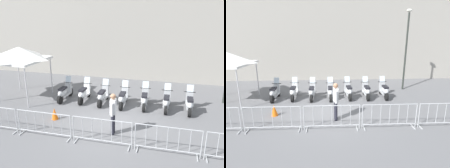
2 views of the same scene
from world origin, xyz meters
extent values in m
plane|color=slate|center=(0.00, 0.00, 0.00)|extent=(120.00, 120.00, 0.00)
cylinder|color=black|center=(-3.47, 2.69, 0.24)|extent=(0.15, 0.48, 0.48)
cylinder|color=black|center=(-3.43, 1.45, 0.24)|extent=(0.15, 0.48, 0.48)
cube|color=#B7BABC|center=(-3.45, 2.07, 0.28)|extent=(0.31, 0.88, 0.10)
ellipsoid|color=#B7BABC|center=(-3.44, 1.79, 0.52)|extent=(0.39, 0.85, 0.40)
cube|color=black|center=(-3.44, 1.82, 0.74)|extent=(0.30, 0.61, 0.10)
cube|color=#B7BABC|center=(-3.46, 2.50, 0.55)|extent=(0.34, 0.15, 0.60)
cylinder|color=black|center=(-3.46, 2.50, 0.88)|extent=(0.56, 0.05, 0.04)
cube|color=silver|center=(-3.47, 2.55, 1.06)|extent=(0.32, 0.15, 0.35)
cube|color=#B7BABC|center=(-3.47, 2.69, 0.51)|extent=(0.21, 0.33, 0.06)
cylinder|color=black|center=(-2.40, 2.88, 0.24)|extent=(0.17, 0.49, 0.48)
cylinder|color=black|center=(-2.32, 1.64, 0.24)|extent=(0.17, 0.49, 0.48)
cube|color=white|center=(-2.36, 2.26, 0.28)|extent=(0.34, 0.88, 0.10)
ellipsoid|color=white|center=(-2.34, 1.98, 0.52)|extent=(0.41, 0.86, 0.40)
cube|color=black|center=(-2.34, 2.01, 0.74)|extent=(0.32, 0.62, 0.10)
cube|color=white|center=(-2.39, 2.69, 0.55)|extent=(0.35, 0.16, 0.60)
cylinder|color=black|center=(-2.39, 2.69, 0.88)|extent=(0.56, 0.07, 0.04)
cube|color=silver|center=(-2.39, 2.74, 1.06)|extent=(0.33, 0.16, 0.35)
cube|color=white|center=(-2.40, 2.88, 0.51)|extent=(0.22, 0.33, 0.06)
cylinder|color=black|center=(-1.28, 2.85, 0.24)|extent=(0.16, 0.49, 0.48)
cylinder|color=black|center=(-1.22, 1.61, 0.24)|extent=(0.16, 0.49, 0.48)
cube|color=#B7BABC|center=(-1.25, 2.23, 0.28)|extent=(0.32, 0.88, 0.10)
ellipsoid|color=#B7BABC|center=(-1.24, 1.95, 0.52)|extent=(0.40, 0.86, 0.40)
cube|color=black|center=(-1.24, 1.98, 0.74)|extent=(0.31, 0.61, 0.10)
cube|color=#B7BABC|center=(-1.27, 2.66, 0.55)|extent=(0.35, 0.16, 0.60)
cylinder|color=black|center=(-1.27, 2.66, 0.88)|extent=(0.56, 0.06, 0.04)
cube|color=silver|center=(-1.27, 2.71, 1.06)|extent=(0.33, 0.16, 0.35)
cube|color=#B7BABC|center=(-1.28, 2.85, 0.51)|extent=(0.22, 0.33, 0.06)
cylinder|color=black|center=(-0.19, 2.89, 0.24)|extent=(0.17, 0.49, 0.48)
cylinder|color=black|center=(-0.10, 1.65, 0.24)|extent=(0.17, 0.49, 0.48)
cube|color=#B7BABC|center=(-0.14, 2.27, 0.28)|extent=(0.34, 0.89, 0.10)
ellipsoid|color=#B7BABC|center=(-0.13, 1.99, 0.52)|extent=(0.42, 0.86, 0.40)
cube|color=black|center=(-0.13, 2.02, 0.74)|extent=(0.32, 0.62, 0.10)
cube|color=#B7BABC|center=(-0.18, 2.70, 0.55)|extent=(0.35, 0.16, 0.60)
cylinder|color=black|center=(-0.18, 2.70, 0.88)|extent=(0.56, 0.07, 0.04)
cube|color=silver|center=(-0.18, 2.75, 1.06)|extent=(0.33, 0.16, 0.35)
cube|color=#B7BABC|center=(-0.19, 2.89, 0.51)|extent=(0.22, 0.33, 0.06)
cylinder|color=black|center=(0.87, 3.05, 0.24)|extent=(0.20, 0.49, 0.48)
cylinder|color=black|center=(1.03, 1.82, 0.24)|extent=(0.20, 0.49, 0.48)
cube|color=#B7BABC|center=(0.95, 2.43, 0.28)|extent=(0.39, 0.90, 0.10)
ellipsoid|color=#B7BABC|center=(0.99, 2.15, 0.52)|extent=(0.47, 0.88, 0.40)
cube|color=black|center=(0.98, 2.19, 0.74)|extent=(0.36, 0.63, 0.10)
cube|color=#B7BABC|center=(0.89, 2.86, 0.55)|extent=(0.36, 0.18, 0.60)
cylinder|color=black|center=(0.89, 2.86, 0.88)|extent=(0.56, 0.11, 0.04)
cube|color=silver|center=(0.89, 2.91, 1.06)|extent=(0.34, 0.18, 0.35)
cube|color=#B7BABC|center=(0.87, 3.05, 0.51)|extent=(0.24, 0.34, 0.06)
cylinder|color=black|center=(2.02, 3.08, 0.24)|extent=(0.17, 0.49, 0.48)
cylinder|color=black|center=(2.09, 1.84, 0.24)|extent=(0.17, 0.49, 0.48)
cube|color=#B7BABC|center=(2.06, 2.46, 0.28)|extent=(0.33, 0.88, 0.10)
ellipsoid|color=#B7BABC|center=(2.07, 2.18, 0.52)|extent=(0.41, 0.86, 0.40)
cube|color=black|center=(2.07, 2.21, 0.74)|extent=(0.31, 0.62, 0.10)
cube|color=#B7BABC|center=(2.03, 2.90, 0.55)|extent=(0.35, 0.16, 0.60)
cylinder|color=black|center=(2.03, 2.90, 0.88)|extent=(0.56, 0.07, 0.04)
cube|color=silver|center=(2.03, 2.94, 1.06)|extent=(0.33, 0.16, 0.35)
cube|color=#B7BABC|center=(2.02, 3.08, 0.51)|extent=(0.22, 0.33, 0.06)
cylinder|color=black|center=(3.12, 3.18, 0.24)|extent=(0.17, 0.49, 0.48)
cylinder|color=black|center=(3.19, 1.94, 0.24)|extent=(0.17, 0.49, 0.48)
cube|color=#B7BABC|center=(3.16, 2.56, 0.28)|extent=(0.33, 0.88, 0.10)
ellipsoid|color=#B7BABC|center=(3.17, 2.28, 0.52)|extent=(0.41, 0.86, 0.40)
cube|color=black|center=(3.17, 2.31, 0.74)|extent=(0.31, 0.62, 0.10)
cube|color=#B7BABC|center=(3.13, 2.99, 0.55)|extent=(0.35, 0.16, 0.60)
cylinder|color=black|center=(3.13, 2.99, 0.88)|extent=(0.56, 0.07, 0.04)
cube|color=silver|center=(3.13, 3.04, 1.06)|extent=(0.33, 0.16, 0.35)
cube|color=#B7BABC|center=(3.12, 3.18, 0.51)|extent=(0.22, 0.33, 0.06)
cube|color=#B2B5B7|center=(-3.62, -1.85, 0.02)|extent=(0.07, 0.44, 0.04)
cylinder|color=#B2B5B7|center=(-3.53, -1.85, 0.53)|extent=(0.04, 0.04, 1.05)
cylinder|color=#B2B5B7|center=(-4.28, -1.90, 0.61)|extent=(0.02, 0.02, 0.87)
cylinder|color=#B2B5B7|center=(-3.90, -1.87, 0.61)|extent=(0.02, 0.02, 0.87)
cube|color=#B2B5B7|center=(-3.32, -1.83, 0.02)|extent=(0.07, 0.44, 0.04)
cube|color=#B2B5B7|center=(-1.24, -1.70, 0.02)|extent=(0.07, 0.44, 0.04)
cylinder|color=#B2B5B7|center=(-3.41, -1.84, 0.53)|extent=(0.04, 0.04, 1.05)
cylinder|color=#B2B5B7|center=(-1.15, -1.70, 0.53)|extent=(0.04, 0.04, 1.05)
cylinder|color=#B2B5B7|center=(-2.28, -1.77, 1.05)|extent=(2.26, 0.18, 0.04)
cylinder|color=#B2B5B7|center=(-2.28, -1.77, 0.18)|extent=(2.26, 0.18, 0.04)
cylinder|color=#B2B5B7|center=(-3.03, -1.82, 0.61)|extent=(0.02, 0.02, 0.87)
cylinder|color=#B2B5B7|center=(-2.65, -1.79, 0.61)|extent=(0.02, 0.02, 0.87)
cylinder|color=#B2B5B7|center=(-2.28, -1.77, 0.61)|extent=(0.02, 0.02, 0.87)
cylinder|color=#B2B5B7|center=(-1.90, -1.74, 0.61)|extent=(0.02, 0.02, 0.87)
cylinder|color=#B2B5B7|center=(-1.52, -1.72, 0.61)|extent=(0.02, 0.02, 0.87)
cube|color=#B2B5B7|center=(-0.94, -1.68, 0.02)|extent=(0.07, 0.44, 0.04)
cube|color=#B2B5B7|center=(1.14, -1.55, 0.02)|extent=(0.07, 0.44, 0.04)
cylinder|color=#B2B5B7|center=(-1.03, -1.69, 0.53)|extent=(0.04, 0.04, 1.05)
cylinder|color=#B2B5B7|center=(1.23, -1.54, 0.53)|extent=(0.04, 0.04, 1.05)
cylinder|color=#B2B5B7|center=(0.10, -1.62, 1.05)|extent=(2.26, 0.18, 0.04)
cylinder|color=#B2B5B7|center=(0.10, -1.62, 0.18)|extent=(2.26, 0.18, 0.04)
cylinder|color=#B2B5B7|center=(-0.65, -1.66, 0.61)|extent=(0.02, 0.02, 0.87)
cylinder|color=#B2B5B7|center=(-0.27, -1.64, 0.61)|extent=(0.02, 0.02, 0.87)
cylinder|color=#B2B5B7|center=(0.10, -1.62, 0.61)|extent=(0.02, 0.02, 0.87)
cylinder|color=#B2B5B7|center=(0.48, -1.59, 0.61)|extent=(0.02, 0.02, 0.87)
cylinder|color=#B2B5B7|center=(0.86, -1.57, 0.61)|extent=(0.02, 0.02, 0.87)
cube|color=#B2B5B7|center=(1.44, -1.53, 0.02)|extent=(0.07, 0.44, 0.04)
cube|color=#B2B5B7|center=(3.52, -1.40, 0.02)|extent=(0.07, 0.44, 0.04)
cylinder|color=#B2B5B7|center=(1.35, -1.54, 0.53)|extent=(0.04, 0.04, 1.05)
cylinder|color=#B2B5B7|center=(3.61, -1.39, 0.53)|extent=(0.04, 0.04, 1.05)
cylinder|color=#B2B5B7|center=(2.48, -1.46, 1.05)|extent=(2.26, 0.18, 0.04)
cylinder|color=#B2B5B7|center=(2.48, -1.46, 0.18)|extent=(2.26, 0.18, 0.04)
cylinder|color=#B2B5B7|center=(1.73, -1.51, 0.61)|extent=(0.02, 0.02, 0.87)
cylinder|color=#B2B5B7|center=(2.11, -1.49, 0.61)|extent=(0.02, 0.02, 0.87)
cylinder|color=#B2B5B7|center=(2.48, -1.46, 0.61)|extent=(0.02, 0.02, 0.87)
cylinder|color=#B2B5B7|center=(2.86, -1.44, 0.61)|extent=(0.02, 0.02, 0.87)
cylinder|color=#B2B5B7|center=(3.24, -1.42, 0.61)|extent=(0.02, 0.02, 0.87)
cube|color=#B2B5B7|center=(3.82, -1.38, 0.02)|extent=(0.07, 0.44, 0.04)
cylinder|color=#B2B5B7|center=(3.73, -1.38, 0.53)|extent=(0.04, 0.04, 1.05)
cylinder|color=#B2B5B7|center=(4.11, -1.36, 0.61)|extent=(0.02, 0.02, 0.87)
cylinder|color=#23232D|center=(0.23, -0.58, 0.45)|extent=(0.14, 0.14, 0.90)
cylinder|color=#23232D|center=(0.25, -0.76, 0.45)|extent=(0.14, 0.14, 0.90)
cube|color=silver|center=(0.24, -0.67, 1.20)|extent=(0.26, 0.39, 0.60)
sphere|color=#9E7051|center=(0.24, -0.67, 1.62)|extent=(0.22, 0.22, 0.22)
cylinder|color=silver|center=(0.21, -0.44, 1.15)|extent=(0.09, 0.09, 0.55)
cylinder|color=silver|center=(0.27, -0.90, 1.15)|extent=(0.09, 0.09, 0.55)
cylinder|color=silver|center=(-4.75, 0.52, 1.08)|extent=(0.06, 0.06, 2.15)
cylinder|color=silver|center=(-7.07, 2.84, 1.08)|extent=(0.06, 0.06, 2.15)
cylinder|color=silver|center=(-4.75, 2.84, 1.08)|extent=(0.06, 0.06, 2.15)
cube|color=white|center=(-5.91, 1.68, 2.20)|extent=(2.58, 2.58, 0.12)
pyramid|color=white|center=(-5.91, 1.68, 2.58)|extent=(2.58, 2.58, 0.65)
cone|color=orange|center=(-2.73, -0.26, 0.28)|extent=(0.32, 0.32, 0.55)
camera|label=1|loc=(2.92, -9.00, 4.96)|focal=38.36mm
camera|label=2|loc=(0.41, -8.68, 3.83)|focal=30.28mm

